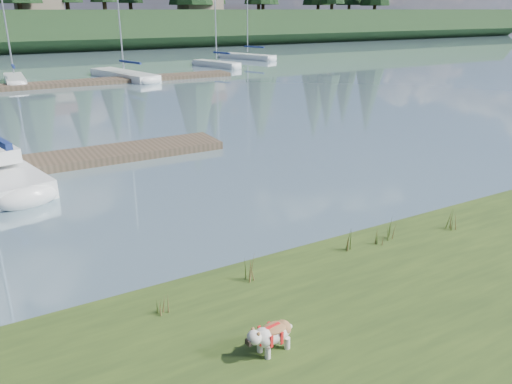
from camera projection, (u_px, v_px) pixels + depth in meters
ground at (41, 87)px, 36.44m from camera, size 200.00×200.00×0.00m
bulldog at (272, 333)px, 7.69m from camera, size 0.86×0.42×0.51m
dock_near at (4, 168)px, 17.41m from camera, size 16.00×2.00×0.30m
dock_far at (69, 83)px, 37.32m from camera, size 26.00×2.20×0.30m
sailboat_bg_2 at (14, 79)px, 38.46m from camera, size 1.50×6.59×10.00m
sailboat_bg_3 at (119, 74)px, 41.47m from camera, size 3.90×9.47×13.52m
sailboat_bg_4 at (213, 63)px, 49.35m from camera, size 3.09×6.43×9.54m
sailboat_bg_5 at (243, 56)px, 57.15m from camera, size 4.42×7.96×11.36m
weed_0 at (251, 268)px, 9.75m from camera, size 0.17×0.14×0.61m
weed_1 at (350, 242)px, 10.93m from camera, size 0.17×0.14×0.54m
weed_2 at (390, 228)px, 11.49m from camera, size 0.17×0.14×0.68m
weed_3 at (163, 304)px, 8.69m from camera, size 0.17×0.14×0.44m
weed_4 at (381, 238)px, 11.29m from camera, size 0.17×0.14×0.36m
weed_5 at (451, 221)px, 12.01m from camera, size 0.17×0.14×0.51m
mud_lip at (253, 273)px, 10.65m from camera, size 60.00×0.50×0.14m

